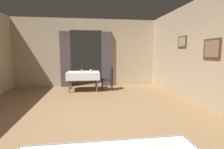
% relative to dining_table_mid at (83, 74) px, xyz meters
% --- Properties ---
extents(ground, '(10.08, 10.08, 0.00)m').
position_rel_dining_table_mid_xyz_m(ground, '(0.13, -3.09, -0.65)').
color(ground, olive).
extents(wall_right, '(0.16, 8.40, 3.00)m').
position_rel_dining_table_mid_xyz_m(wall_right, '(3.33, -3.09, 0.85)').
color(wall_right, tan).
rests_on(wall_right, ground).
extents(wall_back, '(6.40, 0.27, 3.00)m').
position_rel_dining_table_mid_xyz_m(wall_back, '(0.13, 1.09, 0.86)').
color(wall_back, tan).
rests_on(wall_back, ground).
extents(dining_table_mid, '(1.26, 0.91, 0.75)m').
position_rel_dining_table_mid_xyz_m(dining_table_mid, '(0.00, 0.00, 0.00)').
color(dining_table_mid, brown).
rests_on(dining_table_mid, ground).
extents(chair_mid_right, '(0.44, 0.44, 0.93)m').
position_rel_dining_table_mid_xyz_m(chair_mid_right, '(1.02, -0.03, -0.13)').
color(chair_mid_right, black).
rests_on(chair_mid_right, ground).
extents(plate_near_d, '(0.18, 0.18, 0.01)m').
position_rel_dining_table_mid_xyz_m(plate_near_d, '(0.74, -5.67, 0.11)').
color(plate_near_d, white).
rests_on(plate_near_d, dining_table_near).
extents(plate_mid_a, '(0.19, 0.19, 0.01)m').
position_rel_dining_table_mid_xyz_m(plate_mid_a, '(0.44, 0.16, 0.11)').
color(plate_mid_a, white).
rests_on(plate_mid_a, dining_table_mid).
extents(glass_mid_b, '(0.08, 0.08, 0.11)m').
position_rel_dining_table_mid_xyz_m(glass_mid_b, '(-0.04, -0.24, 0.15)').
color(glass_mid_b, silver).
rests_on(glass_mid_b, dining_table_mid).
extents(glass_mid_c, '(0.06, 0.06, 0.11)m').
position_rel_dining_table_mid_xyz_m(glass_mid_c, '(0.30, -0.22, 0.16)').
color(glass_mid_c, silver).
rests_on(glass_mid_c, dining_table_mid).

